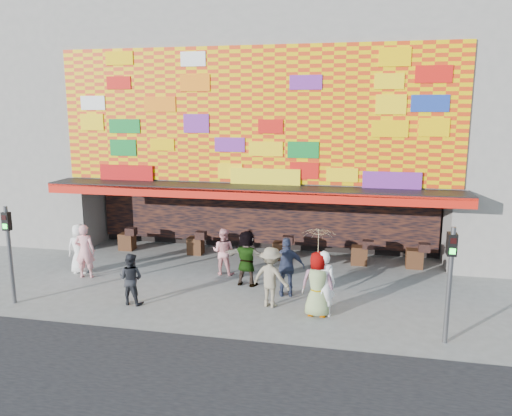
# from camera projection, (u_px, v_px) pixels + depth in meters

# --- Properties ---
(ground) EXTENTS (90.00, 90.00, 0.00)m
(ground) POSITION_uv_depth(u_px,v_px,m) (225.00, 301.00, 15.33)
(ground) COLOR slate
(ground) RESTS_ON ground
(shop_building) EXTENTS (15.20, 9.40, 10.00)m
(shop_building) POSITION_uv_depth(u_px,v_px,m) (273.00, 121.00, 22.13)
(shop_building) COLOR gray
(shop_building) RESTS_ON ground
(neighbor_left) EXTENTS (11.00, 8.00, 12.00)m
(neighbor_left) POSITION_uv_depth(u_px,v_px,m) (12.00, 104.00, 24.49)
(neighbor_left) COLOR gray
(neighbor_left) RESTS_ON ground
(signal_left) EXTENTS (0.22, 0.20, 3.00)m
(signal_left) POSITION_uv_depth(u_px,v_px,m) (9.00, 244.00, 14.80)
(signal_left) COLOR #59595B
(signal_left) RESTS_ON ground
(signal_right) EXTENTS (0.22, 0.20, 3.00)m
(signal_right) POSITION_uv_depth(u_px,v_px,m) (450.00, 272.00, 12.25)
(signal_right) COLOR #59595B
(signal_right) RESTS_ON ground
(ped_a) EXTENTS (0.99, 0.76, 1.80)m
(ped_a) POSITION_uv_depth(u_px,v_px,m) (80.00, 249.00, 17.78)
(ped_a) COLOR silver
(ped_a) RESTS_ON ground
(ped_b) EXTENTS (0.76, 0.57, 1.89)m
(ped_b) POSITION_uv_depth(u_px,v_px,m) (85.00, 251.00, 17.28)
(ped_b) COLOR pink
(ped_b) RESTS_ON ground
(ped_c) EXTENTS (0.81, 0.66, 1.58)m
(ped_c) POSITION_uv_depth(u_px,v_px,m) (131.00, 279.00, 14.96)
(ped_c) COLOR black
(ped_c) RESTS_ON ground
(ped_d) EXTENTS (1.32, 0.99, 1.81)m
(ped_d) POSITION_uv_depth(u_px,v_px,m) (271.00, 277.00, 14.75)
(ped_d) COLOR #7F745C
(ped_d) RESTS_ON ground
(ped_e) EXTENTS (1.18, 0.68, 1.89)m
(ped_e) POSITION_uv_depth(u_px,v_px,m) (287.00, 267.00, 15.56)
(ped_e) COLOR #2D3550
(ped_e) RESTS_ON ground
(ped_f) EXTENTS (1.81, 0.85, 1.88)m
(ped_f) POSITION_uv_depth(u_px,v_px,m) (247.00, 258.00, 16.52)
(ped_f) COLOR gray
(ped_f) RESTS_ON ground
(ped_g) EXTENTS (0.93, 0.61, 1.89)m
(ped_g) POSITION_uv_depth(u_px,v_px,m) (318.00, 284.00, 14.06)
(ped_g) COLOR gray
(ped_g) RESTS_ON ground
(ped_h) EXTENTS (0.72, 0.49, 1.92)m
(ped_h) POSITION_uv_depth(u_px,v_px,m) (323.00, 283.00, 14.07)
(ped_h) COLOR white
(ped_h) RESTS_ON ground
(ped_i) EXTENTS (0.86, 0.70, 1.67)m
(ped_i) POSITION_uv_depth(u_px,v_px,m) (223.00, 251.00, 17.65)
(ped_i) COLOR pink
(ped_i) RESTS_ON ground
(parasol) EXTENTS (1.24, 1.25, 1.81)m
(parasol) POSITION_uv_depth(u_px,v_px,m) (319.00, 244.00, 13.82)
(parasol) COLOR beige
(parasol) RESTS_ON ground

